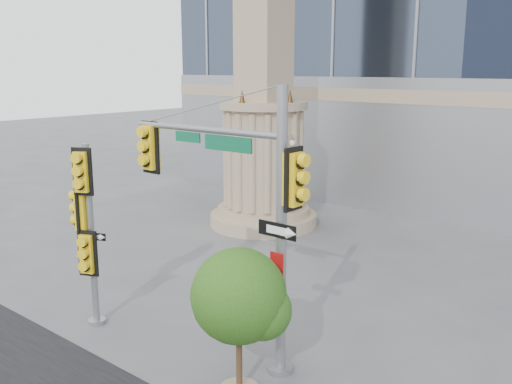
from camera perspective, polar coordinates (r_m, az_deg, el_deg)
The scene contains 5 objects.
ground at distance 13.79m, azimuth -3.61°, elevation -15.46°, with size 120.00×120.00×0.00m, color #545456.
monument at distance 22.95m, azimuth 0.77°, elevation 10.09°, with size 4.40×4.40×16.60m.
main_signal_pole at distance 12.21m, azimuth -1.59°, elevation -0.17°, with size 4.75×0.57×6.11m.
secondary_signal_pole at distance 14.60m, azimuth -16.61°, elevation -2.86°, with size 0.88×0.63×4.65m.
street_tree at distance 11.33m, azimuth -1.54°, elevation -10.74°, with size 1.94×1.89×3.02m.
Camera 1 is at (8.43, -8.82, 6.44)m, focal length 40.00 mm.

